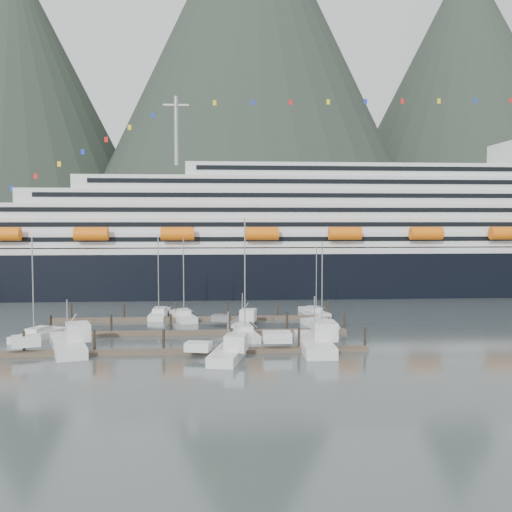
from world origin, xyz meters
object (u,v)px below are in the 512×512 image
object	(u,v)px
sailboat_d	(243,333)
trawler_a	(66,343)
sailboat_g	(314,313)
cruise_ship	(344,242)
sailboat_e	(160,314)
sailboat_h	(319,325)
trawler_d	(313,342)
trawler_e	(242,322)
trawler_b	(227,352)
sailboat_f	(183,317)
sailboat_a	(39,336)

from	to	relation	value
sailboat_d	trawler_a	size ratio (longest dim) A/B	1.29
sailboat_d	sailboat_g	distance (m)	23.54
cruise_ship	sailboat_e	world-z (taller)	cruise_ship
sailboat_h	trawler_a	world-z (taller)	sailboat_h
sailboat_h	trawler_d	bearing A→B (deg)	151.72
cruise_ship	sailboat_h	size ratio (longest dim) A/B	14.59
sailboat_d	trawler_e	distance (m)	7.82
sailboat_e	trawler_b	bearing A→B (deg)	-158.60
trawler_d	cruise_ship	bearing A→B (deg)	-14.94
sailboat_h	trawler_a	size ratio (longest dim) A/B	1.02
cruise_ship	trawler_b	distance (m)	75.69
sailboat_g	trawler_b	size ratio (longest dim) A/B	1.24
sailboat_d	sailboat_e	xyz separation A→B (m)	(-14.16, 19.00, -0.02)
trawler_e	sailboat_f	bearing A→B (deg)	64.72
trawler_b	trawler_e	xyz separation A→B (m)	(2.86, 22.57, -0.05)
sailboat_d	cruise_ship	bearing A→B (deg)	-33.83
sailboat_d	trawler_b	xyz separation A→B (m)	(-2.75, -14.76, 0.40)
sailboat_h	trawler_a	xyz separation A→B (m)	(-36.58, -14.18, 0.51)
sailboat_a	trawler_d	world-z (taller)	sailboat_a
sailboat_e	trawler_a	xyz separation A→B (m)	(-9.88, -27.22, 0.50)
sailboat_e	trawler_e	xyz separation A→B (m)	(14.27, -11.18, 0.37)
sailboat_h	cruise_ship	bearing A→B (deg)	-32.08
sailboat_g	sailboat_d	bearing A→B (deg)	131.47
sailboat_g	trawler_a	xyz separation A→B (m)	(-37.94, -27.22, 0.53)
sailboat_d	sailboat_a	bearing A→B (deg)	82.57
sailboat_a	sailboat_f	size ratio (longest dim) A/B	1.05
cruise_ship	sailboat_d	world-z (taller)	cruise_ship
sailboat_f	trawler_e	bearing A→B (deg)	-144.92
trawler_a	trawler_d	size ratio (longest dim) A/B	1.06
sailboat_f	trawler_a	size ratio (longest dim) A/B	1.05
sailboat_g	trawler_e	size ratio (longest dim) A/B	1.34
sailboat_e	sailboat_a	bearing A→B (deg)	142.68
cruise_ship	trawler_a	distance (m)	81.18
sailboat_e	trawler_d	distance (m)	36.99
cruise_ship	sailboat_a	distance (m)	79.29
sailboat_h	sailboat_e	bearing A→B (deg)	48.64
sailboat_d	sailboat_g	size ratio (longest dim) A/B	1.38
cruise_ship	sailboat_f	bearing A→B (deg)	-134.02
sailboat_h	sailboat_f	bearing A→B (deg)	50.99
sailboat_g	sailboat_h	size ratio (longest dim) A/B	0.92
trawler_b	cruise_ship	bearing A→B (deg)	-10.06
sailboat_f	trawler_a	bearing A→B (deg)	133.14
sailboat_g	trawler_a	bearing A→B (deg)	113.32
sailboat_a	trawler_a	bearing A→B (deg)	-120.16
sailboat_e	sailboat_h	xyz separation A→B (m)	(26.71, -13.04, -0.00)
sailboat_h	sailboat_g	bearing A→B (deg)	-21.27
trawler_e	trawler_d	bearing A→B (deg)	-140.37
sailboat_f	sailboat_h	size ratio (longest dim) A/B	1.03
sailboat_d	sailboat_e	size ratio (longest dim) A/B	1.19
trawler_a	trawler_b	bearing A→B (deg)	-125.39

